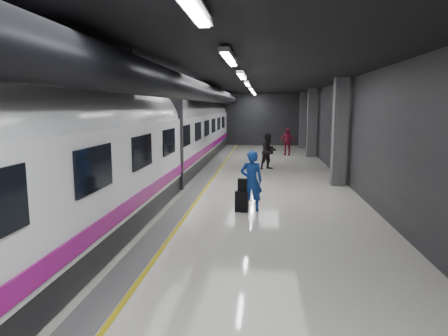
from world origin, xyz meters
name	(u,v)px	position (x,y,z in m)	size (l,w,h in m)	color
ground	(227,193)	(0.00, 0.00, 0.00)	(40.00, 40.00, 0.00)	silver
platform_hall	(222,101)	(-0.29, 0.96, 3.54)	(10.02, 40.02, 4.51)	black
train	(144,139)	(-3.25, 0.00, 2.07)	(3.05, 38.00, 4.05)	black
traveler_main	(251,181)	(1.02, -2.65, 0.98)	(0.71, 0.47, 1.96)	#1847B9
suitcase_main	(242,201)	(0.72, -2.77, 0.33)	(0.41, 0.26, 0.66)	black
shoulder_bag	(243,185)	(0.75, -2.73, 0.86)	(0.30, 0.16, 0.40)	black
traveler_far_a	(269,151)	(1.66, 6.17, 0.96)	(0.94, 0.73, 1.93)	black
traveler_far_b	(287,142)	(3.02, 12.72, 0.94)	(1.10, 0.46, 1.88)	maroon
suitcase_far	(270,150)	(1.87, 13.30, 0.27)	(0.37, 0.24, 0.55)	black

